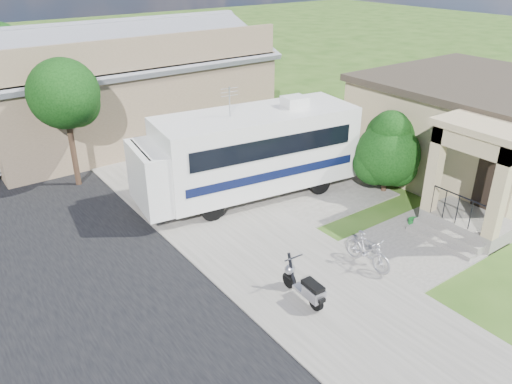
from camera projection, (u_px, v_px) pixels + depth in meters
ground at (324, 262)px, 13.70m from camera, size 120.00×120.00×0.00m
sidewalk_slab at (139, 159)px, 20.45m from camera, size 4.00×80.00×0.06m
driveway_slab at (268, 190)px, 17.76m from camera, size 7.00×6.00×0.05m
walk_slab at (423, 243)px, 14.55m from camera, size 4.00×3.00×0.05m
house at (475, 127)px, 18.66m from camera, size 9.47×7.80×3.54m
warehouse at (119, 88)px, 23.01m from camera, size 12.50×8.40×5.04m
street_tree_a at (67, 97)px, 16.93m from camera, size 2.44×2.40×4.58m
street_tree_b at (2, 50)px, 24.15m from camera, size 2.44×2.40×4.73m
motorhome at (249, 151)px, 16.72m from camera, size 7.80×3.36×3.87m
shrub at (388, 151)px, 17.14m from camera, size 2.41×2.30×2.96m
scooter at (305, 287)px, 11.94m from camera, size 0.53×1.50×0.99m
bicycle at (367, 252)px, 13.26m from camera, size 0.45×1.57×0.95m
garden_hose at (414, 223)px, 15.51m from camera, size 0.38×0.38×0.17m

